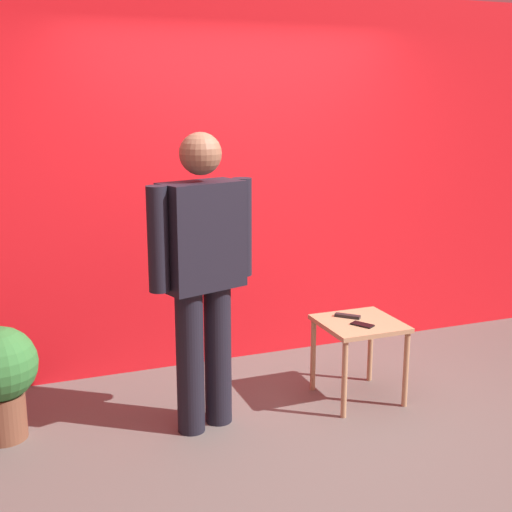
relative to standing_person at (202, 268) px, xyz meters
The scene contains 7 objects.
ground_plane 1.23m from the standing_person, 35.29° to the right, with size 12.00×12.00×0.00m, color #59544F.
back_wall_red 1.26m from the standing_person, 61.23° to the left, with size 5.97×0.12×2.71m, color red.
standing_person is the anchor object (origin of this frame).
side_table 1.20m from the standing_person, ahead, with size 0.51×0.51×0.54m.
cell_phone 1.14m from the standing_person, ahead, with size 0.07×0.14×0.01m, color black.
tv_remote 1.13m from the standing_person, ahead, with size 0.04×0.17×0.02m, color black.
potted_plant 1.32m from the standing_person, 166.69° to the left, with size 0.44×0.44×0.69m.
Camera 1 is at (-1.68, -3.30, 1.98)m, focal length 47.98 mm.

